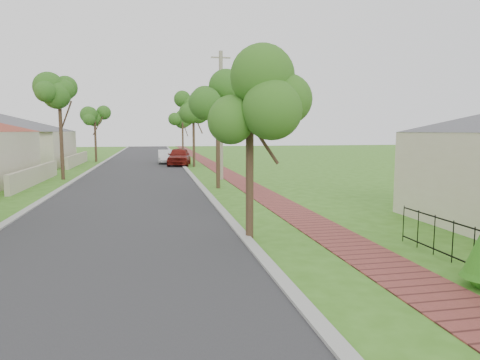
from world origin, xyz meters
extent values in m
plane|color=#3A701A|center=(0.00, 0.00, 0.00)|extent=(160.00, 160.00, 0.00)
cube|color=#28282B|center=(-3.00, 20.00, 0.00)|extent=(7.00, 120.00, 0.02)
cube|color=#9E9E99|center=(0.65, 20.00, 0.00)|extent=(0.30, 120.00, 0.10)
cube|color=#9E9E99|center=(-6.65, 20.00, 0.00)|extent=(0.30, 120.00, 0.10)
cube|color=brown|center=(3.25, 20.00, 0.00)|extent=(1.50, 120.00, 0.03)
cylinder|color=black|center=(4.90, 1.33, 0.50)|extent=(0.02, 0.02, 1.00)
cylinder|color=black|center=(4.90, 2.00, 0.50)|extent=(0.02, 0.02, 1.00)
cylinder|color=black|center=(4.90, 2.67, 0.50)|extent=(0.02, 0.02, 1.00)
cylinder|color=black|center=(4.90, 3.33, 0.50)|extent=(0.02, 0.02, 1.00)
cylinder|color=black|center=(4.90, 4.00, 0.50)|extent=(0.02, 0.02, 1.00)
cylinder|color=#382619|center=(1.50, 16.00, 2.27)|extent=(0.22, 0.22, 4.55)
sphere|color=#144B14|center=(1.50, 16.00, 4.68)|extent=(1.70, 1.70, 1.70)
cylinder|color=#382619|center=(1.50, 30.00, 2.45)|extent=(0.22, 0.22, 4.90)
sphere|color=#144B14|center=(1.50, 30.00, 5.04)|extent=(1.70, 1.70, 1.70)
cylinder|color=#382619|center=(1.50, 44.00, 2.10)|extent=(0.22, 0.22, 4.20)
sphere|color=#144B14|center=(1.50, 44.00, 4.32)|extent=(1.70, 1.70, 1.70)
cylinder|color=#382619|center=(-7.50, 22.00, 2.45)|extent=(0.22, 0.22, 4.90)
sphere|color=#144B14|center=(-7.50, 22.00, 5.04)|extent=(1.70, 1.70, 1.70)
cylinder|color=#382619|center=(-7.50, 38.00, 2.27)|extent=(0.22, 0.22, 4.55)
sphere|color=#144B14|center=(-7.50, 38.00, 4.68)|extent=(1.70, 1.70, 1.70)
cube|color=#BFB299|center=(-8.60, 20.00, 0.50)|extent=(0.25, 10.00, 1.00)
cube|color=#BFB299|center=(-8.60, 34.00, 0.50)|extent=(0.25, 10.00, 1.00)
imported|color=maroon|center=(0.35, 31.77, 0.79)|extent=(2.51, 4.84, 1.57)
imported|color=silver|center=(-0.79, 34.37, 0.63)|extent=(1.35, 3.83, 1.26)
cylinder|color=#382619|center=(0.80, 5.20, 1.83)|extent=(0.22, 0.22, 3.66)
sphere|color=#366A1E|center=(0.80, 5.20, 3.76)|extent=(1.82, 1.82, 1.82)
cylinder|color=gray|center=(2.30, 20.00, 3.95)|extent=(0.24, 0.24, 7.91)
cube|color=gray|center=(2.30, 20.00, 7.51)|extent=(1.20, 0.08, 0.08)
camera|label=1|loc=(-1.83, -6.49, 3.05)|focal=32.00mm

